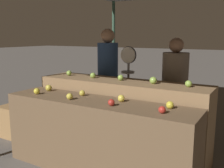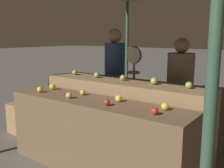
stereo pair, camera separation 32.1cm
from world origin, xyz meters
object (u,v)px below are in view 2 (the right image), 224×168
Objects in this scene: person_vendor_at_scale at (115,73)px; wooden_crate_side at (28,117)px; person_customer_left at (180,87)px; produce_scale at (134,74)px.

person_vendor_at_scale is 1.66m from wooden_crate_side.
wooden_crate_side is at bearing 21.66° from person_vendor_at_scale.
person_vendor_at_scale is 1.09× the size of person_customer_left.
produce_scale is at bearing 148.05° from person_vendor_at_scale.
person_customer_left is at bearing 9.55° from produce_scale.
person_customer_left is 2.56m from wooden_crate_side.
produce_scale reaches higher than wooden_crate_side.
person_vendor_at_scale is (-0.44, 0.12, -0.04)m from produce_scale.
person_vendor_at_scale is 3.45× the size of wooden_crate_side.
wooden_crate_side is (-1.16, -0.91, -0.76)m from person_vendor_at_scale.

